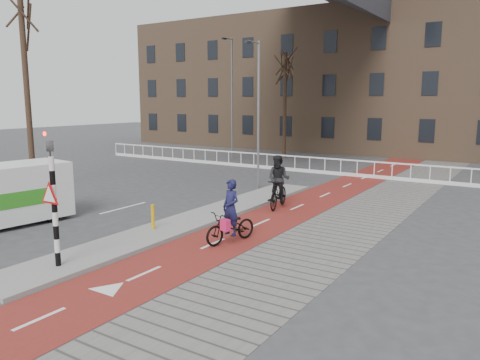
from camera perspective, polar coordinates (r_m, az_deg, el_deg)
The scene contains 14 objects.
ground at distance 14.16m, azimuth -13.17°, elevation -8.67°, with size 120.00×120.00×0.00m, color #38383A.
bike_lane at distance 21.44m, azimuth 9.30°, elevation -2.26°, with size 2.50×60.00×0.01m, color maroon.
sidewalk at distance 20.53m, azimuth 16.50°, elevation -3.07°, with size 3.00×60.00×0.01m, color slate.
curb_island at distance 17.45m, azimuth -5.36°, elevation -4.75°, with size 1.80×16.00×0.12m, color gray.
traffic_signal at distance 12.86m, azimuth -21.84°, elevation -1.81°, with size 0.80×0.80×3.68m.
bollard at distance 16.01m, azimuth -10.57°, elevation -4.43°, with size 0.12×0.12×0.84m, color #CF9B0B.
cyclist_near at distance 14.58m, azimuth -1.12°, elevation -5.10°, with size 1.16×2.03×1.99m.
cyclist_far at distance 19.21m, azimuth 4.72°, elevation -0.79°, with size 1.07×2.14×2.19m.
railing at distance 30.42m, azimuth 3.31°, elevation 1.94°, with size 28.00×0.10×0.99m.
townhouse_row at distance 43.35m, azimuth 15.88°, elevation 13.85°, with size 46.00×10.00×15.90m.
tree_left at distance 24.93m, azimuth -24.52°, elevation 9.61°, with size 0.27×0.27×9.47m, color black.
tree_mid at distance 36.60m, azimuth 5.48°, elevation 9.02°, with size 0.28×0.28×8.00m, color black.
streetlight_near at distance 23.26m, azimuth 2.26°, elevation 7.73°, with size 0.12×0.12×7.21m, color slate.
streetlight_left at distance 35.37m, azimuth -0.99°, elevation 9.77°, with size 0.12×0.12×8.89m, color slate.
Camera 1 is at (9.73, -9.30, 4.40)m, focal length 35.00 mm.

